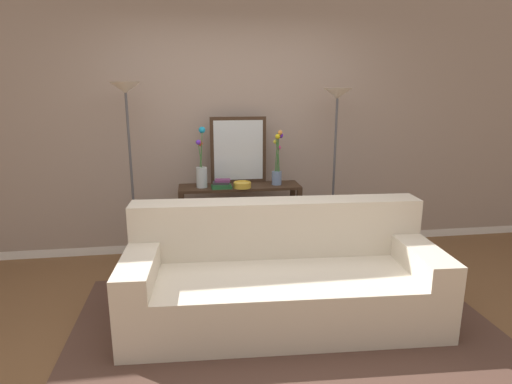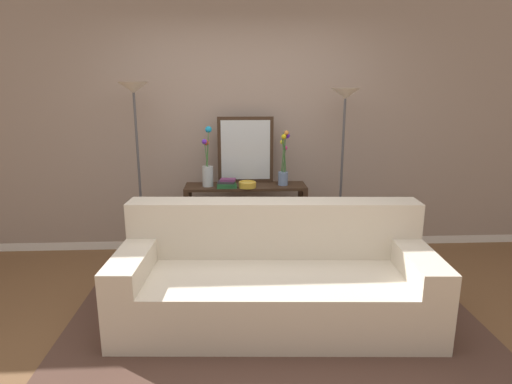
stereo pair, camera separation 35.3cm
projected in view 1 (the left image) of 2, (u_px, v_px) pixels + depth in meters
The scene contains 13 objects.
ground_plane at pixel (261, 342), 3.08m from camera, with size 16.00×16.00×0.02m, color brown.
back_wall at pixel (233, 115), 4.57m from camera, with size 12.00×0.15×2.96m.
area_rug at pixel (285, 326), 3.26m from camera, with size 3.17×2.00×0.01m.
couch at pixel (281, 280), 3.34m from camera, with size 2.40×1.07×0.88m.
console_table at pixel (240, 209), 4.41m from camera, with size 1.23×0.34×0.80m.
floor_lamp_left at pixel (128, 125), 3.96m from camera, with size 0.28×0.28×1.82m.
floor_lamp_right at pixel (336, 127), 4.26m from camera, with size 0.28×0.28×1.76m.
wall_mirror at pixel (238, 150), 4.39m from camera, with size 0.57×0.02×0.68m.
vase_tall_flowers at pixel (202, 170), 4.23m from camera, with size 0.11×0.12×0.60m.
vase_short_flowers at pixel (277, 165), 4.34m from camera, with size 0.11×0.12×0.56m.
fruit_bowl at pixel (242, 185), 4.25m from camera, with size 0.18×0.18×0.06m.
book_stack at pixel (222, 184), 4.22m from camera, with size 0.20×0.15×0.09m.
book_row_under_console at pixel (211, 256), 4.48m from camera, with size 0.38×0.18×0.13m.
Camera 1 is at (-0.44, -2.70, 1.78)m, focal length 30.02 mm.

